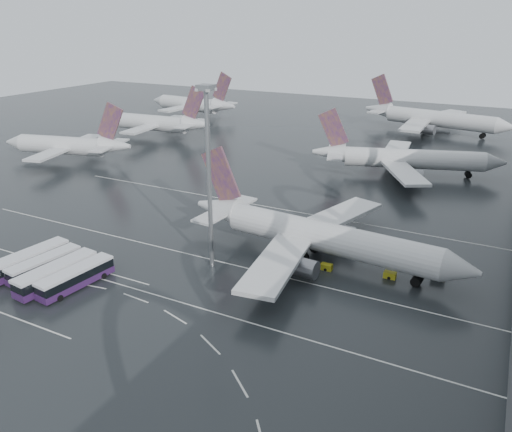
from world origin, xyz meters
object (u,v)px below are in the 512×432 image
at_px(bus_row_near_b, 44,265).
at_px(floodlight_mast, 208,158).
at_px(bus_row_near_d, 76,277).
at_px(gse_cart_belly_e, 341,241).
at_px(gse_cart_belly_b, 390,246).
at_px(airliner_gate_b, 403,159).
at_px(gse_cart_belly_a, 390,275).
at_px(airliner_main, 315,236).
at_px(bus_row_near_c, 56,274).
at_px(jet_remote_west, 69,146).
at_px(bus_row_near_a, 30,260).
at_px(jet_remote_far, 194,105).
at_px(gse_cart_belly_c, 327,267).
at_px(gse_cart_belly_d, 438,276).
at_px(airliner_gate_c, 432,119).
at_px(jet_remote_mid, 158,123).

distance_m(bus_row_near_b, floodlight_mast, 32.06).
bearing_deg(bus_row_near_d, gse_cart_belly_e, -36.35).
bearing_deg(gse_cart_belly_e, floodlight_mast, -132.26).
bearing_deg(gse_cart_belly_b, bus_row_near_d, -137.67).
xyz_separation_m(airliner_gate_b, bus_row_near_b, (-39.52, -83.25, -2.66)).
bearing_deg(bus_row_near_b, gse_cart_belly_e, -42.17).
bearing_deg(gse_cart_belly_a, airliner_main, 176.39).
distance_m(floodlight_mast, gse_cart_belly_e, 30.65).
bearing_deg(bus_row_near_d, gse_cart_belly_a, -53.01).
distance_m(bus_row_near_b, bus_row_near_c, 4.58).
distance_m(airliner_gate_b, gse_cart_belly_a, 59.86).
bearing_deg(jet_remote_west, bus_row_near_a, 117.67).
xyz_separation_m(floodlight_mast, gse_cart_belly_e, (16.60, 18.27, -18.17)).
bearing_deg(gse_cart_belly_a, floodlight_mast, -161.23).
relative_size(jet_remote_far, gse_cart_belly_e, 20.40).
xyz_separation_m(bus_row_near_d, gse_cart_belly_b, (39.96, 36.40, -1.19)).
bearing_deg(gse_cart_belly_e, bus_row_near_b, -139.58).
height_order(bus_row_near_a, bus_row_near_b, bus_row_near_a).
height_order(jet_remote_west, gse_cart_belly_c, jet_remote_west).
bearing_deg(gse_cart_belly_d, bus_row_near_a, -155.60).
bearing_deg(bus_row_near_d, floodlight_mast, -36.79).
height_order(jet_remote_far, gse_cart_belly_d, jet_remote_far).
distance_m(gse_cart_belly_a, gse_cart_belly_d, 7.60).
height_order(floodlight_mast, gse_cart_belly_d, floodlight_mast).
bearing_deg(gse_cart_belly_d, bus_row_near_b, -154.38).
bearing_deg(gse_cart_belly_b, gse_cart_belly_e, -164.92).
xyz_separation_m(jet_remote_west, gse_cart_belly_c, (89.93, -30.29, -4.06)).
xyz_separation_m(airliner_gate_c, bus_row_near_c, (-32.75, -144.88, -3.06)).
xyz_separation_m(airliner_main, jet_remote_west, (-86.65, 27.47, 0.19)).
distance_m(gse_cart_belly_c, gse_cart_belly_d, 17.73).
relative_size(bus_row_near_b, gse_cart_belly_b, 6.44).
distance_m(airliner_main, gse_cart_belly_c, 5.80).
xyz_separation_m(airliner_gate_c, gse_cart_belly_b, (10.61, -107.77, -4.37)).
bearing_deg(gse_cart_belly_b, jet_remote_mid, 149.81).
relative_size(jet_remote_west, bus_row_near_c, 2.92).
height_order(bus_row_near_b, bus_row_near_d, bus_row_near_d).
relative_size(bus_row_near_d, floodlight_mast, 0.44).
xyz_separation_m(jet_remote_far, gse_cart_belly_e, (97.36, -96.48, -4.41)).
height_order(airliner_gate_c, gse_cart_belly_b, airliner_gate_c).
distance_m(airliner_gate_b, jet_remote_far, 108.27).
xyz_separation_m(bus_row_near_c, floodlight_mast, (18.20, 16.53, 16.92)).
xyz_separation_m(airliner_main, bus_row_near_a, (-40.35, -25.38, -2.56)).
xyz_separation_m(jet_remote_far, bus_row_near_a, (54.82, -129.87, -3.19)).
height_order(bus_row_near_c, gse_cart_belly_e, bus_row_near_c).
distance_m(jet_remote_mid, bus_row_near_c, 105.55).
relative_size(airliner_gate_b, jet_remote_west, 1.21).
bearing_deg(gse_cart_belly_b, bus_row_near_c, -139.45).
bearing_deg(airliner_main, jet_remote_west, 167.23).
bearing_deg(bus_row_near_c, gse_cart_belly_b, -43.78).
relative_size(bus_row_near_a, bus_row_near_b, 1.09).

